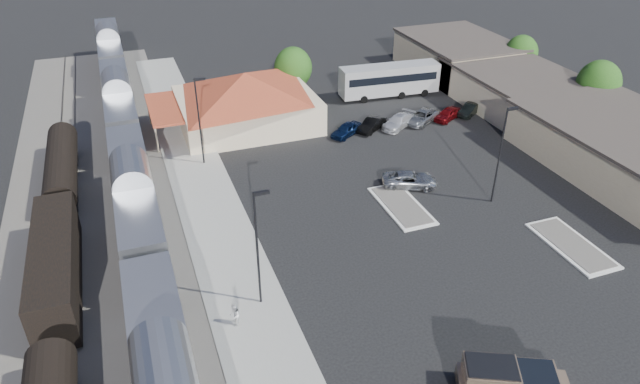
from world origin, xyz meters
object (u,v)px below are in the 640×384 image
object	(u,v)px
suv	(410,180)
coach_bus	(389,79)
pickup_truck	(514,383)
station_depot	(246,99)

from	to	relation	value
suv	coach_bus	xyz separation A→B (m)	(8.36, 21.61, 1.64)
pickup_truck	suv	world-z (taller)	pickup_truck
station_depot	suv	bearing A→B (deg)	-60.36
station_depot	suv	distance (m)	22.11
station_depot	coach_bus	bearing A→B (deg)	7.42
station_depot	pickup_truck	bearing A→B (deg)	-83.17
suv	station_depot	bearing A→B (deg)	51.65
suv	coach_bus	distance (m)	23.23
station_depot	suv	world-z (taller)	station_depot
suv	coach_bus	bearing A→B (deg)	0.86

